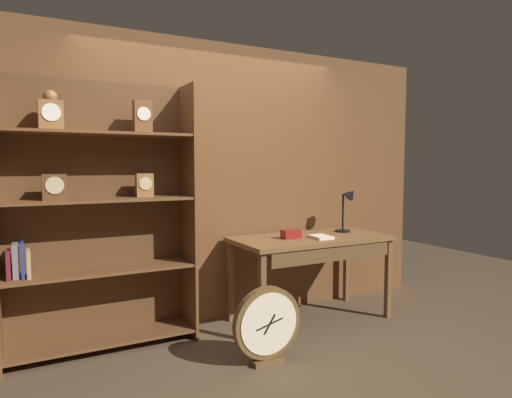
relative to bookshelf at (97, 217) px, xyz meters
The scene contains 8 objects.
ground_plane 1.87m from the bookshelf, 44.48° to the right, with size 10.00×10.00×0.00m, color brown.
back_wood_panel 1.14m from the bookshelf, 10.42° to the left, with size 4.80×0.05×2.60m, color brown.
bookshelf is the anchor object (origin of this frame).
workbench 1.93m from the bookshelf, ahead, with size 1.48×0.72×0.80m.
desk_lamp 2.39m from the bookshelf, ahead, with size 0.21×0.21×0.46m.
toolbox_small 1.69m from the bookshelf, ahead, with size 0.18×0.10×0.08m, color maroon.
open_repair_manual 1.96m from the bookshelf, 10.66° to the right, with size 0.16×0.22×0.03m, color silver.
round_clock_large 1.57m from the bookshelf, 39.76° to the right, with size 0.54×0.11×0.58m.
Camera 1 is at (-1.62, -2.59, 1.48)m, focal length 31.25 mm.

